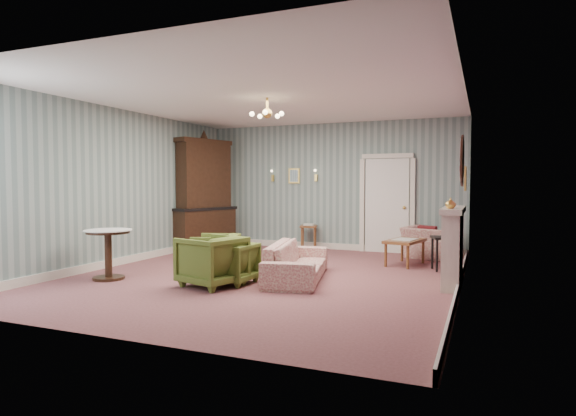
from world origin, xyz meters
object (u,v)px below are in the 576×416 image
at_px(pedestal_table, 108,254).
at_px(sofa_chintz, 297,255).
at_px(wingback_chair, 431,237).
at_px(olive_chair_b, 231,261).
at_px(olive_chair_c, 216,251).
at_px(olive_chair_a, 212,258).
at_px(dresser, 204,192).
at_px(side_table_black, 444,254).
at_px(fireplace, 453,246).
at_px(coffee_table, 405,252).

bearing_deg(pedestal_table, sofa_chintz, 22.32).
relative_size(sofa_chintz, wingback_chair, 2.02).
xyz_separation_m(olive_chair_b, olive_chair_c, (-0.67, 0.68, 0.02)).
bearing_deg(olive_chair_a, dresser, -130.65).
bearing_deg(olive_chair_b, sofa_chintz, 133.05).
xyz_separation_m(olive_chair_a, olive_chair_b, (0.17, 0.28, -0.07)).
xyz_separation_m(olive_chair_b, wingback_chair, (2.54, 3.72, 0.08)).
xyz_separation_m(olive_chair_a, side_table_black, (3.07, 2.61, -0.11)).
bearing_deg(sofa_chintz, side_table_black, -63.81).
xyz_separation_m(sofa_chintz, dresser, (-3.21, 2.39, 0.95)).
bearing_deg(fireplace, wingback_chair, 102.52).
bearing_deg(olive_chair_a, pedestal_table, -68.69).
bearing_deg(wingback_chair, olive_chair_b, 75.43).
bearing_deg(dresser, olive_chair_c, -38.37).
relative_size(olive_chair_a, wingback_chair, 0.84).
distance_m(olive_chair_a, wingback_chair, 4.83).
bearing_deg(fireplace, pedestal_table, -162.13).
height_order(wingback_chair, pedestal_table, wingback_chair).
bearing_deg(sofa_chintz, olive_chair_b, 117.71).
distance_m(dresser, pedestal_table, 3.67).
relative_size(olive_chair_a, coffee_table, 0.88).
bearing_deg(wingback_chair, side_table_black, 124.12).
bearing_deg(coffee_table, fireplace, -58.53).
xyz_separation_m(olive_chair_c, coffee_table, (2.85, 2.01, -0.13)).
bearing_deg(fireplace, coffee_table, 121.47).
relative_size(olive_chair_a, dresser, 0.31).
xyz_separation_m(olive_chair_a, wingback_chair, (2.71, 4.00, 0.02)).
bearing_deg(olive_chair_c, dresser, -160.41).
distance_m(olive_chair_c, side_table_black, 3.93).
relative_size(olive_chair_c, fireplace, 0.52).
height_order(olive_chair_a, sofa_chintz, olive_chair_a).
bearing_deg(olive_chair_b, olive_chair_a, -27.94).
distance_m(fireplace, coffee_table, 1.82).
bearing_deg(dresser, olive_chair_b, -36.31).
distance_m(olive_chair_a, sofa_chintz, 1.37).
bearing_deg(side_table_black, olive_chair_c, -155.29).
bearing_deg(dresser, wingback_chair, 23.16).
relative_size(olive_chair_b, pedestal_table, 0.86).
bearing_deg(sofa_chintz, olive_chair_c, 77.57).
xyz_separation_m(olive_chair_c, side_table_black, (3.57, 1.64, -0.07)).
relative_size(dresser, pedestal_table, 3.35).
relative_size(olive_chair_c, sofa_chintz, 0.37).
bearing_deg(wingback_chair, pedestal_table, 62.71).
xyz_separation_m(olive_chair_a, fireplace, (3.28, 1.45, 0.17)).
bearing_deg(wingback_chair, olive_chair_a, 75.65).
bearing_deg(olive_chair_c, fireplace, 80.96).
xyz_separation_m(sofa_chintz, side_table_black, (2.09, 1.65, -0.09)).
height_order(sofa_chintz, side_table_black, sofa_chintz).
relative_size(olive_chair_c, wingback_chair, 0.75).
bearing_deg(olive_chair_a, wingback_chair, 161.45).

